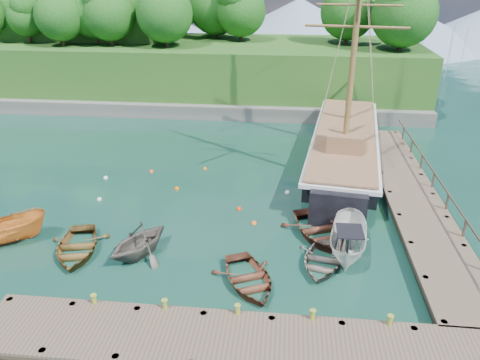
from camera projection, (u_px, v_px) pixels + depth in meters
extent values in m
plane|color=#12352C|center=(210.00, 253.00, 23.96)|extent=(160.00, 160.00, 0.00)
cube|color=#4E3E32|center=(234.00, 340.00, 17.68)|extent=(20.00, 3.20, 0.12)
cube|color=#2E2118|center=(234.00, 343.00, 17.74)|extent=(20.00, 3.20, 0.20)
cylinder|color=#2E2118|center=(12.00, 309.00, 19.98)|extent=(0.28, 0.28, 1.10)
cube|color=#4E3E32|center=(411.00, 193.00, 28.96)|extent=(3.20, 24.00, 0.12)
cube|color=#2E2118|center=(411.00, 196.00, 29.03)|extent=(3.20, 24.00, 0.20)
cylinder|color=#2E2118|center=(442.00, 332.00, 18.73)|extent=(0.28, 0.28, 1.10)
cylinder|color=#2E2118|center=(363.00, 137.00, 39.85)|extent=(0.28, 0.28, 1.10)
cylinder|color=#2E2118|center=(395.00, 138.00, 39.60)|extent=(0.28, 0.28, 1.10)
cylinder|color=olive|center=(97.00, 315.00, 19.74)|extent=(0.26, 0.26, 0.45)
cylinder|color=olive|center=(166.00, 320.00, 19.45)|extent=(0.26, 0.26, 0.45)
cylinder|color=olive|center=(238.00, 325.00, 19.17)|extent=(0.26, 0.26, 0.45)
cylinder|color=olive|center=(311.00, 331.00, 18.88)|extent=(0.26, 0.26, 0.45)
cylinder|color=olive|center=(387.00, 336.00, 18.60)|extent=(0.26, 0.26, 0.45)
imported|color=brown|center=(77.00, 253.00, 23.97)|extent=(3.95, 4.86, 0.88)
imported|color=#59524A|center=(140.00, 255.00, 23.81)|extent=(4.52, 4.71, 1.92)
imported|color=brown|center=(249.00, 284.00, 21.61)|extent=(4.31, 4.90, 0.84)
imported|color=#6E645A|center=(321.00, 265.00, 22.99)|extent=(3.43, 4.26, 0.78)
imported|color=#50281C|center=(319.00, 236.00, 25.41)|extent=(4.89, 5.65, 0.98)
imported|color=orange|center=(5.00, 243.00, 24.79)|extent=(4.78, 3.51, 1.74)
imported|color=silver|center=(347.00, 255.00, 23.78)|extent=(2.58, 5.09, 1.88)
cube|color=black|center=(344.00, 155.00, 34.43)|extent=(6.33, 14.41, 2.89)
cube|color=black|center=(348.00, 119.00, 42.32)|extent=(3.05, 4.67, 2.61)
cube|color=black|center=(338.00, 204.00, 27.41)|extent=(3.61, 3.97, 2.75)
cube|color=silver|center=(346.00, 137.00, 33.83)|extent=(6.96, 18.75, 0.25)
cube|color=brown|center=(346.00, 133.00, 33.72)|extent=(6.50, 18.30, 0.12)
cube|color=brown|center=(345.00, 139.00, 30.84)|extent=(2.64, 3.27, 1.20)
cylinder|color=brown|center=(352.00, 79.00, 44.20)|extent=(1.15, 6.87, 1.69)
cylinder|color=brown|center=(358.00, 16.00, 33.65)|extent=(0.36, 0.36, 15.38)
cylinder|color=brown|center=(355.00, 39.00, 27.59)|extent=(0.36, 0.36, 14.15)
cylinder|color=#8C7A59|center=(359.00, 5.00, 38.75)|extent=(1.46, 10.55, 8.93)
sphere|color=silver|center=(99.00, 200.00, 29.35)|extent=(0.31, 0.31, 0.31)
sphere|color=#E56400|center=(177.00, 189.00, 30.76)|extent=(0.34, 0.34, 0.34)
sphere|color=#F43708|center=(239.00, 209.00, 28.21)|extent=(0.32, 0.32, 0.32)
sphere|color=silver|center=(287.00, 193.00, 30.21)|extent=(0.36, 0.36, 0.36)
sphere|color=#FC4823|center=(152.00, 172.00, 33.27)|extent=(0.33, 0.33, 0.33)
sphere|color=orange|center=(205.00, 169.00, 33.73)|extent=(0.30, 0.30, 0.30)
sphere|color=white|center=(106.00, 178.00, 32.29)|extent=(0.32, 0.32, 0.32)
sphere|color=orange|center=(254.00, 224.00, 26.65)|extent=(0.34, 0.34, 0.34)
cube|color=#474744|center=(169.00, 107.00, 46.13)|extent=(50.00, 4.00, 1.40)
cube|color=#214B18|center=(181.00, 70.00, 50.53)|extent=(50.00, 14.00, 6.00)
cube|color=#214B18|center=(70.00, 44.00, 54.63)|extent=(24.00, 12.00, 10.00)
cylinder|color=#382616|center=(98.00, 36.00, 48.04)|extent=(0.36, 0.36, 1.40)
sphere|color=#10400E|center=(95.00, 12.00, 47.04)|extent=(5.42, 5.42, 5.42)
cylinder|color=#382616|center=(112.00, 38.00, 46.69)|extent=(0.36, 0.36, 1.40)
sphere|color=#10400E|center=(109.00, 15.00, 45.74)|extent=(5.02, 5.02, 5.02)
cylinder|color=#382616|center=(81.00, 28.00, 54.50)|extent=(0.36, 0.36, 1.40)
sphere|color=#10400E|center=(78.00, 3.00, 53.37)|extent=(6.25, 6.25, 6.25)
cylinder|color=#382616|center=(400.00, 43.00, 43.88)|extent=(0.36, 0.36, 1.40)
sphere|color=#10400E|center=(404.00, 14.00, 42.79)|extent=(6.00, 6.00, 6.00)
cylinder|color=#382616|center=(22.00, 32.00, 50.93)|extent=(0.36, 0.36, 1.40)
sphere|color=#10400E|center=(17.00, 7.00, 49.86)|extent=(5.89, 5.89, 5.89)
cylinder|color=#382616|center=(241.00, 34.00, 49.47)|extent=(0.36, 0.36, 1.40)
sphere|color=#10400E|center=(241.00, 11.00, 48.50)|extent=(5.13, 5.13, 5.13)
cylinder|color=#382616|center=(77.00, 27.00, 55.25)|extent=(0.36, 0.36, 1.40)
sphere|color=#10400E|center=(75.00, 7.00, 54.33)|extent=(4.80, 4.80, 4.80)
cylinder|color=#382616|center=(160.00, 34.00, 49.36)|extent=(0.36, 0.36, 1.40)
sphere|color=#10400E|center=(158.00, 9.00, 48.29)|extent=(5.82, 5.82, 5.82)
cylinder|color=#382616|center=(216.00, 31.00, 51.68)|extent=(0.36, 0.36, 1.40)
sphere|color=#10400E|center=(216.00, 6.00, 50.58)|extent=(6.05, 6.05, 6.05)
cylinder|color=#382616|center=(400.00, 42.00, 44.77)|extent=(0.36, 0.36, 1.40)
sphere|color=#10400E|center=(403.00, 18.00, 43.85)|extent=(4.77, 4.77, 4.77)
cylinder|color=#382616|center=(166.00, 40.00, 45.91)|extent=(0.36, 0.36, 1.40)
sphere|color=#10400E|center=(165.00, 14.00, 44.90)|extent=(5.47, 5.47, 5.47)
cylinder|color=#382616|center=(346.00, 37.00, 47.70)|extent=(0.36, 0.36, 1.40)
sphere|color=#10400E|center=(348.00, 12.00, 46.67)|extent=(5.55, 5.55, 5.55)
cylinder|color=#382616|center=(177.00, 26.00, 56.17)|extent=(0.36, 0.36, 1.40)
sphere|color=#10400E|center=(176.00, 2.00, 55.04)|extent=(6.25, 6.25, 6.25)
cylinder|color=#382616|center=(25.00, 26.00, 56.15)|extent=(0.36, 0.36, 1.40)
sphere|color=#10400E|center=(21.00, 5.00, 55.14)|extent=(5.41, 5.41, 5.41)
cylinder|color=#382616|center=(93.00, 32.00, 51.18)|extent=(0.36, 0.36, 1.40)
sphere|color=#10400E|center=(90.00, 9.00, 50.17)|extent=(5.47, 5.47, 5.47)
cylinder|color=#382616|center=(29.00, 36.00, 48.30)|extent=(0.36, 0.36, 1.40)
sphere|color=#10400E|center=(26.00, 17.00, 47.53)|extent=(3.77, 3.77, 3.77)
cylinder|color=#382616|center=(79.00, 32.00, 51.41)|extent=(0.36, 0.36, 1.40)
sphere|color=#10400E|center=(75.00, 6.00, 50.31)|extent=(6.04, 6.04, 6.04)
cylinder|color=#382616|center=(213.00, 26.00, 56.31)|extent=(0.36, 0.36, 1.40)
sphere|color=#10400E|center=(213.00, 3.00, 55.24)|extent=(5.89, 5.89, 5.89)
cylinder|color=#382616|center=(146.00, 33.00, 50.27)|extent=(0.36, 0.36, 1.40)
sphere|color=#10400E|center=(144.00, 7.00, 49.17)|extent=(6.08, 6.08, 6.08)
cylinder|color=#382616|center=(40.00, 34.00, 49.71)|extent=(0.36, 0.36, 1.40)
sphere|color=#10400E|center=(37.00, 14.00, 48.88)|extent=(4.25, 4.25, 4.25)
cylinder|color=#382616|center=(63.00, 39.00, 46.46)|extent=(0.36, 0.36, 1.40)
sphere|color=#10400E|center=(59.00, 16.00, 45.54)|extent=(4.77, 4.77, 4.77)
cone|color=#728CA5|center=(384.00, 19.00, 83.35)|extent=(36.00, 36.00, 9.00)
cone|color=#728CA5|center=(299.00, 21.00, 84.98)|extent=(32.00, 32.00, 8.00)
cone|color=#728CA5|center=(112.00, 13.00, 87.88)|extent=(40.00, 40.00, 10.00)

